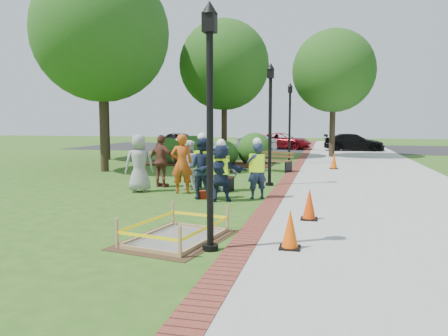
% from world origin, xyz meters
% --- Properties ---
extents(ground, '(100.00, 100.00, 0.00)m').
position_xyz_m(ground, '(0.00, 0.00, 0.00)').
color(ground, '#285116').
rests_on(ground, ground).
extents(sidewalk, '(6.00, 60.00, 0.02)m').
position_xyz_m(sidewalk, '(5.00, 10.00, 0.01)').
color(sidewalk, '#9E9E99').
rests_on(sidewalk, ground).
extents(brick_edging, '(0.50, 60.00, 0.03)m').
position_xyz_m(brick_edging, '(1.75, 10.00, 0.01)').
color(brick_edging, maroon).
rests_on(brick_edging, ground).
extents(mulch_bed, '(7.00, 3.00, 0.05)m').
position_xyz_m(mulch_bed, '(-3.00, 12.00, 0.02)').
color(mulch_bed, '#381E0F').
rests_on(mulch_bed, ground).
extents(parking_lot, '(36.00, 12.00, 0.01)m').
position_xyz_m(parking_lot, '(0.00, 27.00, 0.00)').
color(parking_lot, black).
rests_on(parking_lot, ground).
extents(wet_concrete_pad, '(2.12, 2.59, 0.55)m').
position_xyz_m(wet_concrete_pad, '(0.44, -2.50, 0.23)').
color(wet_concrete_pad, '#47331E').
rests_on(wet_concrete_pad, ground).
extents(bench_near, '(1.58, 0.98, 0.81)m').
position_xyz_m(bench_near, '(-0.44, 3.56, 0.26)').
color(bench_near, '#4C271A').
rests_on(bench_near, ground).
extents(bench_far, '(1.72, 1.17, 0.89)m').
position_xyz_m(bench_far, '(0.92, 9.34, 0.28)').
color(bench_far, brown).
rests_on(bench_far, ground).
extents(cone_front, '(0.37, 0.37, 0.73)m').
position_xyz_m(cone_front, '(2.61, -2.64, 0.35)').
color(cone_front, black).
rests_on(cone_front, ground).
extents(cone_back, '(0.38, 0.38, 0.74)m').
position_xyz_m(cone_back, '(2.85, -0.23, 0.36)').
color(cone_back, black).
rests_on(cone_back, ground).
extents(cone_far, '(0.39, 0.39, 0.77)m').
position_xyz_m(cone_far, '(3.53, 10.91, 0.37)').
color(cone_far, black).
rests_on(cone_far, ground).
extents(toolbox, '(0.46, 0.28, 0.22)m').
position_xyz_m(toolbox, '(-0.24, 1.95, 0.11)').
color(toolbox, '#9D1A0C').
rests_on(toolbox, ground).
extents(lamp_near, '(0.28, 0.28, 4.26)m').
position_xyz_m(lamp_near, '(1.25, -3.00, 2.48)').
color(lamp_near, black).
rests_on(lamp_near, ground).
extents(lamp_mid, '(0.28, 0.28, 4.26)m').
position_xyz_m(lamp_mid, '(1.25, 5.00, 2.48)').
color(lamp_mid, black).
rests_on(lamp_mid, ground).
extents(lamp_far, '(0.28, 0.28, 4.26)m').
position_xyz_m(lamp_far, '(1.25, 13.00, 2.48)').
color(lamp_far, black).
rests_on(lamp_far, ground).
extents(tree_left, '(5.98, 5.98, 9.08)m').
position_xyz_m(tree_left, '(-6.58, 7.62, 6.08)').
color(tree_left, '#3D2D1E').
rests_on(tree_left, ground).
extents(tree_back, '(5.54, 5.54, 8.49)m').
position_xyz_m(tree_back, '(-3.11, 16.43, 5.71)').
color(tree_back, '#3D2D1E').
rests_on(tree_back, ground).
extents(tree_right, '(5.15, 5.15, 7.97)m').
position_xyz_m(tree_right, '(3.48, 18.30, 5.38)').
color(tree_right, '#3D2D1E').
rests_on(tree_right, ground).
extents(tree_far, '(7.30, 7.30, 11.02)m').
position_xyz_m(tree_far, '(-9.53, 13.29, 7.36)').
color(tree_far, '#3D2D1E').
rests_on(tree_far, ground).
extents(shrub_a, '(1.50, 1.50, 1.50)m').
position_xyz_m(shrub_a, '(-5.09, 11.82, 0.00)').
color(shrub_a, '#1A4513').
rests_on(shrub_a, ground).
extents(shrub_b, '(1.61, 1.61, 1.61)m').
position_xyz_m(shrub_b, '(-3.82, 12.22, 0.00)').
color(shrub_b, '#1A4513').
rests_on(shrub_b, ground).
extents(shrub_c, '(1.34, 1.34, 1.34)m').
position_xyz_m(shrub_c, '(-1.98, 11.99, 0.00)').
color(shrub_c, '#1A4513').
rests_on(shrub_c, ground).
extents(shrub_d, '(1.79, 1.79, 1.79)m').
position_xyz_m(shrub_d, '(-0.60, 12.83, 0.00)').
color(shrub_d, '#1A4513').
rests_on(shrub_d, ground).
extents(shrub_e, '(1.14, 1.14, 1.14)m').
position_xyz_m(shrub_e, '(-2.82, 13.23, 0.00)').
color(shrub_e, '#1A4513').
rests_on(shrub_e, ground).
extents(casual_person_a, '(0.70, 0.61, 1.85)m').
position_xyz_m(casual_person_a, '(-2.64, 2.65, 0.92)').
color(casual_person_a, gray).
rests_on(casual_person_a, ground).
extents(casual_person_b, '(0.68, 0.54, 1.87)m').
position_xyz_m(casual_person_b, '(-1.21, 2.69, 0.93)').
color(casual_person_b, '#BE4B16').
rests_on(casual_person_b, ground).
extents(casual_person_c, '(0.57, 0.41, 1.64)m').
position_xyz_m(casual_person_c, '(-1.24, 3.49, 0.82)').
color(casual_person_c, white).
rests_on(casual_person_c, ground).
extents(casual_person_d, '(0.66, 0.51, 1.80)m').
position_xyz_m(casual_person_d, '(-2.31, 3.77, 0.90)').
color(casual_person_d, brown).
rests_on(casual_person_d, ground).
extents(casual_person_e, '(0.54, 0.37, 1.61)m').
position_xyz_m(casual_person_e, '(-0.13, 3.36, 0.81)').
color(casual_person_e, '#394865').
rests_on(casual_person_e, ground).
extents(hivis_worker_a, '(0.59, 0.47, 1.77)m').
position_xyz_m(hivis_worker_a, '(0.32, 1.62, 0.89)').
color(hivis_worker_a, '#17183C').
rests_on(hivis_worker_a, ground).
extents(hivis_worker_b, '(0.62, 0.55, 1.79)m').
position_xyz_m(hivis_worker_b, '(1.23, 2.26, 0.89)').
color(hivis_worker_b, '#151F38').
rests_on(hivis_worker_b, ground).
extents(hivis_worker_c, '(0.62, 0.45, 1.93)m').
position_xyz_m(hivis_worker_c, '(-0.32, 1.90, 0.96)').
color(hivis_worker_c, '#1C2549').
rests_on(hivis_worker_c, ground).
extents(parked_car_a, '(2.77, 4.83, 1.48)m').
position_xyz_m(parked_car_a, '(-8.63, 24.25, 0.00)').
color(parked_car_a, black).
rests_on(parked_car_a, ground).
extents(parked_car_b, '(2.69, 4.57, 1.40)m').
position_xyz_m(parked_car_b, '(-2.12, 24.87, 0.00)').
color(parked_car_b, '#B8B9BE').
rests_on(parked_car_b, ground).
extents(parked_car_c, '(2.78, 4.67, 1.42)m').
position_xyz_m(parked_car_c, '(-0.37, 25.42, 0.00)').
color(parked_car_c, maroon).
rests_on(parked_car_c, ground).
extents(parked_car_d, '(1.98, 4.40, 1.42)m').
position_xyz_m(parked_car_d, '(5.16, 24.50, 0.00)').
color(parked_car_d, black).
rests_on(parked_car_d, ground).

